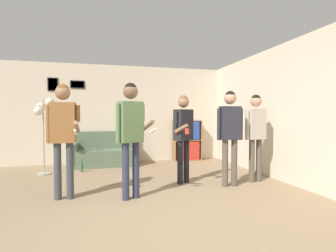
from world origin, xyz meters
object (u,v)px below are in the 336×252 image
Objects in this scene: bookshelf at (187,140)px; person_player_foreground_center at (131,127)px; couch at (106,154)px; person_spectator_far_right at (256,128)px; person_player_foreground_left at (63,128)px; person_watcher_holding_cup at (184,129)px; floor_lamp at (43,115)px; bottle_on_floor at (82,167)px; person_spectator_near_bookshelf at (230,127)px.

bookshelf is 3.81m from person_player_foreground_center.
person_spectator_far_right is at bearing -41.80° from couch.
person_spectator_far_right is at bearing 4.05° from person_player_foreground_left.
couch is 3.14m from person_player_foreground_center.
bookshelf is 0.69× the size of person_watcher_holding_cup.
floor_lamp is 2.07m from person_player_foreground_left.
floor_lamp is at bearing -174.71° from bottle_on_floor.
person_spectator_far_right is (3.49, 0.25, -0.06)m from person_player_foreground_left.
person_spectator_far_right is at bearing -22.22° from floor_lamp.
person_player_foreground_left is 6.10× the size of bottle_on_floor.
bookshelf is 0.65× the size of person_player_foreground_center.
bookshelf is at bearing 58.29° from person_player_foreground_center.
couch is at bearing -175.14° from bookshelf.
bottle_on_floor is at bearing -161.75° from bookshelf.
person_watcher_holding_cup is 0.96× the size of person_spectator_near_bookshelf.
bottle_on_floor is (-0.55, -0.75, -0.18)m from couch.
person_player_foreground_center is at bearing -168.85° from person_spectator_far_right.
person_spectator_far_right is (2.48, 0.49, -0.07)m from person_player_foreground_center.
floor_lamp reaches higher than couch.
floor_lamp is (-3.66, -1.02, 0.73)m from bookshelf.
person_spectator_near_bookshelf is (-0.15, -2.90, 0.50)m from bookshelf.
person_spectator_near_bookshelf is at bearing -92.92° from bookshelf.
floor_lamp is at bearing -164.41° from bookshelf.
person_player_foreground_center reaches higher than person_watcher_holding_cup.
person_spectator_near_bookshelf reaches higher than person_spectator_far_right.
couch is 2.79m from person_watcher_holding_cup.
floor_lamp is at bearing 157.78° from person_spectator_far_right.
floor_lamp is 0.94× the size of person_player_foreground_center.
person_spectator_near_bookshelf is 3.49m from bottle_on_floor.
person_spectator_far_right reaches higher than person_watcher_holding_cup.
bottle_on_floor is at bearing 152.31° from person_spectator_far_right.
person_watcher_holding_cup is at bearing -28.09° from floor_lamp.
bottle_on_floor is (-2.87, -0.95, -0.47)m from bookshelf.
floor_lamp reaches higher than bottle_on_floor.
couch is 0.96× the size of person_spectator_far_right.
person_spectator_far_right is 3.92m from bottle_on_floor.
couch is 0.97× the size of floor_lamp.
person_player_foreground_left reaches higher than couch.
person_spectator_near_bookshelf reaches higher than floor_lamp.
person_watcher_holding_cup is 1.42m from person_spectator_far_right.
person_spectator_near_bookshelf is at bearing -35.68° from bottle_on_floor.
person_spectator_far_right is (0.65, 0.19, -0.03)m from person_spectator_near_bookshelf.
person_player_foreground_center is 2.63m from bottle_on_floor.
couch is 0.98× the size of person_watcher_holding_cup.
floor_lamp is 0.95× the size of person_player_foreground_left.
bottle_on_floor is (-1.97, 1.54, -0.92)m from person_watcher_holding_cup.
person_player_foreground_center reaches higher than couch.
bottle_on_floor is (0.78, 0.07, -1.20)m from floor_lamp.
bottle_on_floor is at bearing 141.95° from person_watcher_holding_cup.
bookshelf is at bearing 44.79° from person_player_foreground_left.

